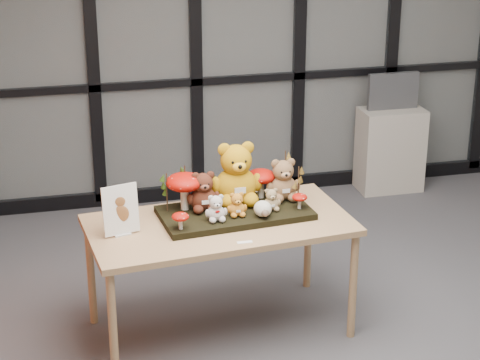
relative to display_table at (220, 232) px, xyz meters
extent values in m
plane|color=#4C4C51|center=(0.73, -0.24, -0.69)|extent=(5.00, 5.00, 0.00)
plane|color=#B1B0A8|center=(0.73, 2.26, 0.71)|extent=(5.00, 0.00, 5.00)
cube|color=#2D383F|center=(0.73, 2.23, 0.71)|extent=(4.90, 0.02, 2.70)
cube|color=black|center=(0.73, 2.23, -0.63)|extent=(4.90, 0.06, 0.12)
cube|color=black|center=(0.73, 2.23, 0.36)|extent=(4.90, 0.06, 0.06)
cube|color=black|center=(-0.57, 2.23, 0.71)|extent=(0.10, 0.06, 2.70)
cube|color=black|center=(0.28, 2.23, 0.71)|extent=(0.10, 0.06, 2.70)
cube|color=black|center=(1.18, 2.23, 0.71)|extent=(0.10, 0.06, 2.70)
cube|color=black|center=(2.03, 2.23, 0.71)|extent=(0.10, 0.06, 2.70)
cube|color=tan|center=(0.00, 0.00, 0.05)|extent=(1.69, 0.97, 0.04)
cylinder|color=tan|center=(-0.72, -0.43, -0.33)|extent=(0.05, 0.05, 0.72)
cylinder|color=tan|center=(-0.79, 0.27, -0.33)|extent=(0.05, 0.05, 0.72)
cylinder|color=tan|center=(0.79, -0.27, -0.33)|extent=(0.05, 0.05, 0.72)
cylinder|color=tan|center=(0.72, 0.43, -0.33)|extent=(0.05, 0.05, 0.72)
cube|color=black|center=(0.11, 0.07, 0.09)|extent=(0.97, 0.56, 0.04)
cube|color=silver|center=(-0.60, -0.04, 0.07)|extent=(0.11, 0.08, 0.01)
cube|color=white|center=(-0.60, -0.04, 0.23)|extent=(0.22, 0.09, 0.30)
ellipsoid|color=brown|center=(-0.60, -0.05, 0.20)|extent=(0.10, 0.01, 0.11)
ellipsoid|color=brown|center=(-0.60, -0.05, 0.28)|extent=(0.06, 0.01, 0.06)
cube|color=white|center=(0.08, -0.32, 0.07)|extent=(0.09, 0.03, 0.00)
cube|color=#B6AFA2|center=(1.99, 2.02, -0.32)|extent=(0.56, 0.33, 0.75)
cube|color=#484B4F|center=(1.99, 2.04, 0.22)|extent=(0.46, 0.05, 0.32)
cube|color=black|center=(1.99, 2.02, 0.22)|extent=(0.40, 0.00, 0.26)
camera|label=1|loc=(-1.00, -4.77, 2.26)|focal=65.00mm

